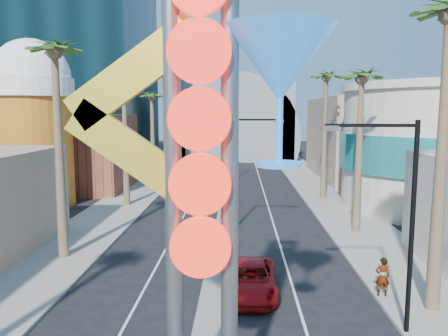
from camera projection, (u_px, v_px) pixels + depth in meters
The scene contains 19 objects.
sidewalk_west at pixel (135, 195), 43.64m from camera, with size 5.00×100.00×0.15m, color gray.
sidewalk_east at pixel (326, 196), 42.97m from camera, with size 5.00×100.00×0.15m, color gray.
median at pixel (230, 190), 46.28m from camera, with size 1.60×84.00×0.15m, color gray.
brick_filler_west at pixel (80, 153), 46.35m from camera, with size 10.00×10.00×8.00m, color brown.
filler_east at pixel (359, 138), 55.01m from camera, with size 10.00×20.00×10.00m, color tan.
beer_mug at pixel (34, 117), 37.96m from camera, with size 7.00×7.00×14.50m.
turquoise_building at pixel (440, 148), 37.06m from camera, with size 16.60×16.60×10.60m.
canopy at pixel (234, 134), 79.45m from camera, with size 22.00×16.00×22.00m.
neon_sign at pixel (234, 152), 10.60m from camera, with size 6.53×2.60×12.55m.
streetlight_0 at pixel (233, 166), 27.81m from camera, with size 3.79×0.25×8.00m.
streetlight_1 at pixel (227, 141), 51.64m from camera, with size 3.79×0.25×8.00m.
streetlight_2 at pixel (400, 208), 15.70m from camera, with size 3.45×0.25×8.00m.
palm_1 at pixel (55, 64), 23.43m from camera, with size 2.40×2.40×12.70m.
palm_2 at pixel (124, 98), 37.47m from camera, with size 2.40×2.40×11.20m.
palm_3 at pixel (152, 101), 49.37m from camera, with size 2.40×2.40×11.20m.
palm_6 at pixel (361, 87), 28.86m from camera, with size 2.40×2.40×11.70m.
palm_7 at pixel (326, 85), 40.64m from camera, with size 2.40×2.40×12.70m.
red_pickup at pixel (251, 279), 19.94m from camera, with size 2.30×4.98×1.38m, color #B20D10.
pedestrian_a at pixel (382, 277), 19.31m from camera, with size 0.64×0.42×1.76m, color gray.
Camera 1 is at (0.94, -7.61, 8.26)m, focal length 35.00 mm.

